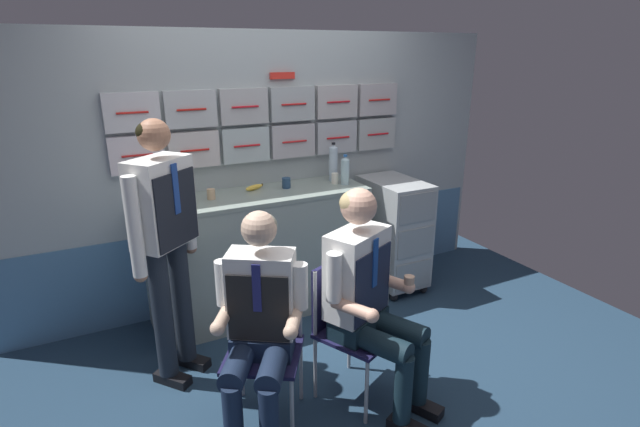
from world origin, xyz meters
The scene contains 16 objects.
ground centered at (0.00, 0.00, -0.02)m, with size 4.80×4.80×0.04m, color #20384E.
galley_bulkhead centered at (0.00, 1.37, 1.08)m, with size 4.20×0.14×2.15m.
galley_counter centered at (-0.19, 1.09, 0.49)m, with size 1.70×0.53×0.98m.
service_trolley centered at (1.00, 1.00, 0.51)m, with size 0.40×0.65×0.96m.
folding_chair_left centered at (-0.55, 0.00, 0.51)m, with size 0.55×0.55×0.83m.
crew_member_left centered at (-0.64, -0.13, 0.68)m, with size 0.59×0.67×1.24m.
folding_chair_center centered at (-0.08, -0.04, 0.51)m, with size 0.53×0.53×0.83m.
crew_member_center centered at (-0.01, -0.18, 0.72)m, with size 0.60×0.72×1.30m.
crew_member_standing centered at (-0.96, 0.57, 0.97)m, with size 0.43×0.40×1.65m.
water_bottle_short centered at (0.50, 1.17, 1.13)m, with size 0.07×0.07×0.32m.
water_bottle_clear centered at (-0.76, 1.10, 1.10)m, with size 0.07×0.07×0.25m.
water_bottle_blue_cap centered at (0.53, 1.03, 1.09)m, with size 0.07×0.07×0.24m.
espresso_cup_small centered at (0.07, 1.14, 1.02)m, with size 0.07×0.07×0.08m.
coffee_cup_spare centered at (0.47, 1.09, 1.03)m, with size 0.06×0.06×0.09m.
paper_cup_tan centered at (-0.53, 1.11, 1.02)m, with size 0.06×0.06×0.08m.
snack_banana centered at (-0.18, 1.20, 1.00)m, with size 0.17×0.10×0.04m.
Camera 1 is at (-1.37, -2.24, 2.00)m, focal length 27.35 mm.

